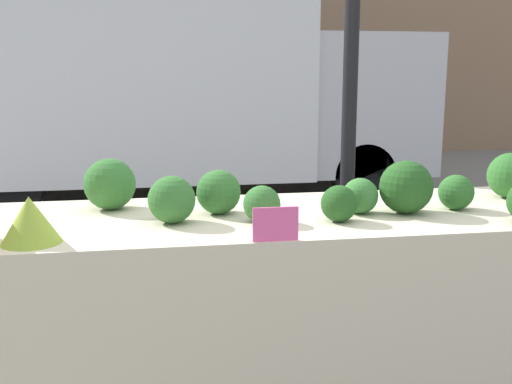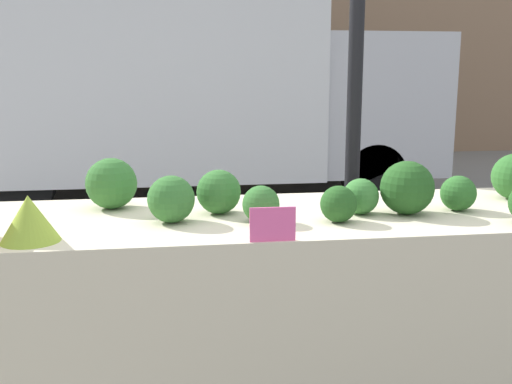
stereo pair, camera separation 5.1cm
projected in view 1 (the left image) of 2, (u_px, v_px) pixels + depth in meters
tent_pole at (349, 128)px, 2.82m from camera, size 0.07×0.07×2.28m
parked_truck at (168, 84)px, 6.68m from camera, size 5.30×2.10×2.39m
market_table at (259, 254)px, 2.03m from camera, size 2.28×0.70×0.91m
romanesco_head at (30, 220)px, 1.71m from camera, size 0.17×0.17×0.14m
broccoli_head_0 at (406, 187)px, 2.08m from camera, size 0.19×0.19×0.19m
broccoli_head_1 at (339, 204)px, 1.96m from camera, size 0.12×0.12×0.12m
broccoli_head_4 at (360, 196)px, 2.08m from camera, size 0.12×0.12×0.12m
broccoli_head_5 at (456, 192)px, 2.14m from camera, size 0.13×0.13×0.13m
broccoli_head_6 at (511, 176)px, 2.33m from camera, size 0.18×0.18×0.18m
broccoli_head_7 at (172, 200)px, 1.94m from camera, size 0.16×0.16×0.16m
broccoli_head_8 at (219, 192)px, 2.07m from camera, size 0.15×0.15×0.15m
broccoli_head_9 at (262, 204)px, 1.95m from camera, size 0.12×0.12×0.12m
broccoli_head_10 at (110, 184)px, 2.14m from camera, size 0.18×0.18×0.18m
price_sign at (276, 224)px, 1.73m from camera, size 0.13×0.01×0.10m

